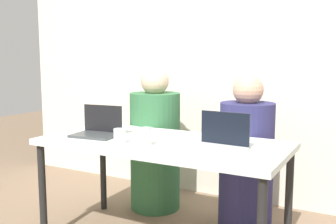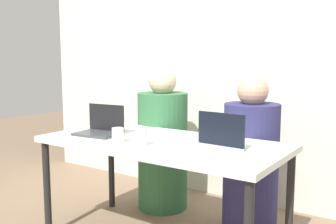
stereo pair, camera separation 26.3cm
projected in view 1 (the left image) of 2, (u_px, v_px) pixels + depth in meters
The scene contains 8 objects.
back_wall at pixel (226, 50), 3.52m from camera, with size 4.50×0.10×2.68m, color beige.
desk at pixel (162, 150), 2.60m from camera, with size 1.62×0.77×0.73m.
person_on_left at pixel (155, 146), 3.30m from camera, with size 0.44×0.44×1.20m.
person_on_right at pixel (246, 160), 2.93m from camera, with size 0.49×0.49×1.15m.
laptop_front_left at pixel (98, 129), 2.74m from camera, with size 0.33×0.26×0.21m.
laptop_front_right at pixel (220, 142), 2.32m from camera, with size 0.32×0.26×0.22m.
water_glass_left at pixel (120, 137), 2.49m from camera, with size 0.08×0.08×0.10m.
water_glass_center at pixel (146, 138), 2.42m from camera, with size 0.07×0.07×0.12m.
Camera 1 is at (1.25, -2.21, 1.27)m, focal length 42.00 mm.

